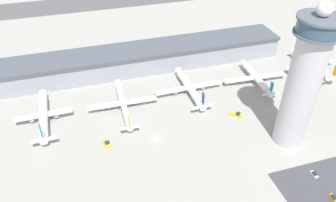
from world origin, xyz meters
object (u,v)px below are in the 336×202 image
object	(u,v)px
airplane_gate_foxtrot	(312,64)
airplane_gate_charlie	(123,103)
airplane_gate_bravo	(43,115)
service_truck_fuel	(237,115)
airplane_gate_delta	(189,87)
service_truck_baggage	(316,77)
service_truck_catering	(107,144)
control_tower	(304,81)
airplane_gate_echo	(256,77)
car_yellow_taxi	(314,174)
car_navy_sedan	(334,198)

from	to	relation	value
airplane_gate_foxtrot	airplane_gate_charlie	bearing A→B (deg)	-177.58
airplane_gate_bravo	service_truck_fuel	world-z (taller)	airplane_gate_bravo
airplane_gate_delta	airplane_gate_bravo	bearing A→B (deg)	-178.11
airplane_gate_charlie	service_truck_baggage	size ratio (longest dim) A/B	5.51
airplane_gate_foxtrot	service_truck_baggage	size ratio (longest dim) A/B	4.87
airplane_gate_charlie	service_truck_catering	size ratio (longest dim) A/B	7.70
control_tower	airplane_gate_delta	size ratio (longest dim) A/B	1.66
service_truck_fuel	airplane_gate_bravo	bearing A→B (deg)	165.65
airplane_gate_delta	airplane_gate_foxtrot	size ratio (longest dim) A/B	1.06
airplane_gate_echo	service_truck_baggage	distance (m)	40.92
car_yellow_taxi	car_navy_sedan	bearing A→B (deg)	-91.60
airplane_gate_delta	control_tower	bearing A→B (deg)	-57.52
service_truck_catering	service_truck_baggage	size ratio (longest dim) A/B	0.72
airplane_gate_bravo	airplane_gate_charlie	distance (m)	42.89
service_truck_fuel	service_truck_baggage	distance (m)	69.31
control_tower	service_truck_fuel	world-z (taller)	control_tower
control_tower	car_navy_sedan	bearing A→B (deg)	-93.35
airplane_gate_charlie	airplane_gate_bravo	bearing A→B (deg)	178.47
service_truck_catering	service_truck_fuel	bearing A→B (deg)	1.56
control_tower	service_truck_fuel	bearing A→B (deg)	123.70
airplane_gate_echo	service_truck_catering	world-z (taller)	airplane_gate_echo
airplane_gate_echo	airplane_gate_foxtrot	xyz separation A→B (m)	(43.51, 3.18, 0.43)
service_truck_baggage	control_tower	bearing A→B (deg)	-138.66
service_truck_baggage	car_navy_sedan	size ratio (longest dim) A/B	1.89
airplane_gate_delta	service_truck_baggage	bearing A→B (deg)	-5.87
airplane_gate_foxtrot	car_yellow_taxi	bearing A→B (deg)	-125.18
airplane_gate_bravo	service_truck_fuel	distance (m)	104.91
airplane_gate_echo	service_truck_fuel	distance (m)	37.78
airplane_gate_delta	car_yellow_taxi	xyz separation A→B (m)	(31.80, -77.06, -3.55)
service_truck_fuel	car_yellow_taxi	bearing A→B (deg)	-73.58
airplane_gate_foxtrot	car_yellow_taxi	size ratio (longest dim) A/B	9.94
airplane_gate_bravo	car_yellow_taxi	world-z (taller)	airplane_gate_bravo
airplane_gate_foxtrot	service_truck_baggage	distance (m)	11.23
control_tower	airplane_gate_echo	bearing A→B (deg)	78.88
control_tower	airplane_gate_foxtrot	xyz separation A→B (m)	(53.57, 54.34, -30.13)
airplane_gate_echo	car_navy_sedan	world-z (taller)	airplane_gate_echo
airplane_gate_bravo	airplane_gate_foxtrot	xyz separation A→B (m)	(171.20, 4.28, -0.02)
airplane_gate_bravo	airplane_gate_charlie	xyz separation A→B (m)	(42.87, -1.15, -0.72)
airplane_gate_charlie	control_tower	bearing A→B (deg)	-33.20
airplane_gate_charlie	service_truck_fuel	world-z (taller)	airplane_gate_charlie
service_truck_fuel	car_navy_sedan	world-z (taller)	service_truck_fuel
airplane_gate_bravo	airplane_gate_foxtrot	distance (m)	171.25
airplane_gate_charlie	service_truck_baggage	distance (m)	125.14
airplane_gate_delta	service_truck_baggage	distance (m)	84.38
car_yellow_taxi	airplane_gate_bravo	bearing A→B (deg)	147.32
control_tower	airplane_gate_charlie	size ratio (longest dim) A/B	1.55
airplane_gate_delta	airplane_gate_foxtrot	world-z (taller)	airplane_gate_foxtrot
airplane_gate_foxtrot	service_truck_fuel	world-z (taller)	airplane_gate_foxtrot
airplane_gate_bravo	service_truck_baggage	distance (m)	168.03
service_truck_baggage	car_yellow_taxi	size ratio (longest dim) A/B	2.04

